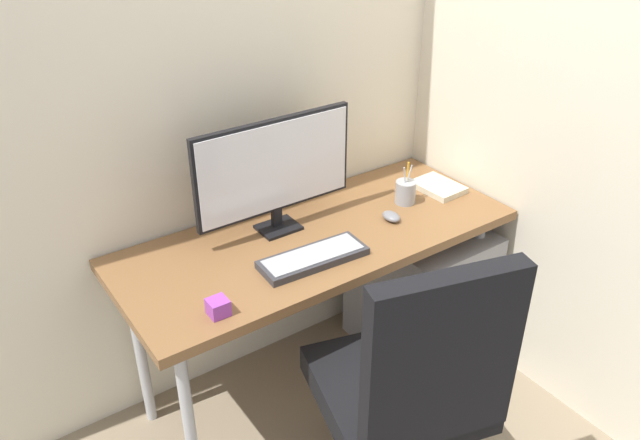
# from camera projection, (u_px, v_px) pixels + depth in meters

# --- Properties ---
(ground_plane) EXTENTS (8.00, 8.00, 0.00)m
(ground_plane) POSITION_uv_depth(u_px,v_px,m) (317.00, 381.00, 2.76)
(ground_plane) COLOR gray
(wall_back) EXTENTS (3.20, 0.04, 2.80)m
(wall_back) POSITION_uv_depth(u_px,v_px,m) (263.00, 41.00, 2.31)
(wall_back) COLOR beige
(wall_back) RESTS_ON ground_plane
(wall_side_right) EXTENTS (0.04, 2.30, 2.80)m
(wall_side_right) POSITION_uv_depth(u_px,v_px,m) (535.00, 43.00, 2.28)
(wall_side_right) COLOR beige
(wall_side_right) RESTS_ON ground_plane
(desk) EXTENTS (1.52, 0.63, 0.75)m
(desk) POSITION_uv_depth(u_px,v_px,m) (317.00, 248.00, 2.42)
(desk) COLOR brown
(desk) RESTS_ON ground_plane
(office_chair) EXTENTS (0.63, 0.65, 1.06)m
(office_chair) POSITION_uv_depth(u_px,v_px,m) (412.00, 383.00, 2.00)
(office_chair) COLOR black
(office_chair) RESTS_ON ground_plane
(filing_cabinet) EXTENTS (0.44, 0.54, 0.62)m
(filing_cabinet) POSITION_uv_depth(u_px,v_px,m) (419.00, 288.00, 2.84)
(filing_cabinet) COLOR gray
(filing_cabinet) RESTS_ON ground_plane
(monitor) EXTENTS (0.64, 0.12, 0.44)m
(monitor) POSITION_uv_depth(u_px,v_px,m) (275.00, 169.00, 2.30)
(monitor) COLOR black
(monitor) RESTS_ON desk
(keyboard) EXTENTS (0.40, 0.16, 0.03)m
(keyboard) POSITION_uv_depth(u_px,v_px,m) (313.00, 258.00, 2.22)
(keyboard) COLOR #333338
(keyboard) RESTS_ON desk
(mouse) EXTENTS (0.06, 0.09, 0.03)m
(mouse) POSITION_uv_depth(u_px,v_px,m) (391.00, 216.00, 2.47)
(mouse) COLOR slate
(mouse) RESTS_ON desk
(pen_holder) EXTENTS (0.08, 0.08, 0.17)m
(pen_holder) POSITION_uv_depth(u_px,v_px,m) (405.00, 191.00, 2.58)
(pen_holder) COLOR #9EA0A5
(pen_holder) RESTS_ON desk
(notebook) EXTENTS (0.16, 0.21, 0.03)m
(notebook) POSITION_uv_depth(u_px,v_px,m) (438.00, 187.00, 2.70)
(notebook) COLOR beige
(notebook) RESTS_ON desk
(desk_clamp_accessory) EXTENTS (0.06, 0.06, 0.05)m
(desk_clamp_accessory) POSITION_uv_depth(u_px,v_px,m) (218.00, 307.00, 1.96)
(desk_clamp_accessory) COLOR purple
(desk_clamp_accessory) RESTS_ON desk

